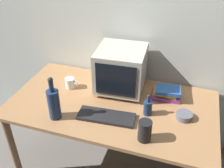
{
  "coord_description": "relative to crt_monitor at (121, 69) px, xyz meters",
  "views": [
    {
      "loc": [
        0.5,
        -1.54,
        1.95
      ],
      "look_at": [
        0.0,
        0.0,
        0.88
      ],
      "focal_mm": 41.26,
      "sensor_mm": 36.0,
      "label": 1
    }
  ],
  "objects": [
    {
      "name": "ground_plane",
      "position": [
        -0.01,
        -0.21,
        -0.9
      ],
      "size": [
        6.0,
        6.0,
        0.0
      ],
      "primitive_type": "plane",
      "color": "slate"
    },
    {
      "name": "back_wall",
      "position": [
        -0.01,
        0.28,
        0.35
      ],
      "size": [
        4.0,
        0.08,
        2.5
      ],
      "primitive_type": "cube",
      "color": "beige",
      "rests_on": "ground"
    },
    {
      "name": "desk",
      "position": [
        -0.01,
        -0.21,
        -0.27
      ],
      "size": [
        1.62,
        0.87,
        0.7
      ],
      "color": "#9E7047",
      "rests_on": "ground"
    },
    {
      "name": "crt_monitor",
      "position": [
        0.0,
        0.0,
        0.0
      ],
      "size": [
        0.4,
        0.41,
        0.37
      ],
      "color": "#B2AD9E",
      "rests_on": "desk"
    },
    {
      "name": "keyboard",
      "position": [
        0.01,
        -0.39,
        -0.18
      ],
      "size": [
        0.43,
        0.18,
        0.02
      ],
      "primitive_type": "cube",
      "rotation": [
        0.0,
        0.0,
        0.08
      ],
      "color": "black",
      "rests_on": "desk"
    },
    {
      "name": "computer_mouse",
      "position": [
        0.29,
        -0.38,
        -0.17
      ],
      "size": [
        0.09,
        0.11,
        0.04
      ],
      "primitive_type": "ellipsoid",
      "rotation": [
        0.0,
        0.0,
        -0.29
      ],
      "color": "#3F3F47",
      "rests_on": "desk"
    },
    {
      "name": "bottle_tall",
      "position": [
        -0.35,
        -0.5,
        -0.06
      ],
      "size": [
        0.09,
        0.09,
        0.34
      ],
      "color": "navy",
      "rests_on": "desk"
    },
    {
      "name": "bottle_short",
      "position": [
        0.29,
        -0.26,
        -0.13
      ],
      "size": [
        0.06,
        0.06,
        0.18
      ],
      "color": "navy",
      "rests_on": "desk"
    },
    {
      "name": "book_stack",
      "position": [
        0.39,
        -0.01,
        -0.15
      ],
      "size": [
        0.24,
        0.17,
        0.1
      ],
      "color": "#843893",
      "rests_on": "desk"
    },
    {
      "name": "mug",
      "position": [
        -0.41,
        -0.11,
        -0.15
      ],
      "size": [
        0.12,
        0.08,
        0.09
      ],
      "color": "white",
      "rests_on": "desk"
    },
    {
      "name": "cd_spindle",
      "position": [
        0.55,
        -0.22,
        -0.17
      ],
      "size": [
        0.12,
        0.12,
        0.04
      ],
      "primitive_type": "cylinder",
      "color": "#595B66",
      "rests_on": "desk"
    },
    {
      "name": "metal_canister",
      "position": [
        0.32,
        -0.52,
        -0.12
      ],
      "size": [
        0.09,
        0.09,
        0.15
      ],
      "primitive_type": "cylinder",
      "color": "black",
      "rests_on": "desk"
    }
  ]
}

